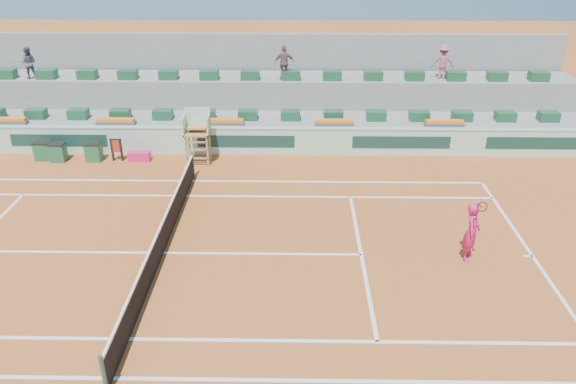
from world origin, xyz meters
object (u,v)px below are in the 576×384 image
(player_bag, at_px, (140,156))
(tennis_player, at_px, (472,231))
(drink_cooler_a, at_px, (94,152))
(umpire_chair, at_px, (197,129))

(player_bag, xyz_separation_m, tennis_player, (12.45, -7.73, 0.77))
(drink_cooler_a, bearing_deg, umpire_chair, -0.80)
(player_bag, bearing_deg, tennis_player, -31.82)
(umpire_chair, height_order, drink_cooler_a, umpire_chair)
(player_bag, bearing_deg, umpire_chair, -2.11)
(player_bag, relative_size, drink_cooler_a, 1.12)
(umpire_chair, distance_m, drink_cooler_a, 4.82)
(player_bag, height_order, tennis_player, tennis_player)
(umpire_chair, height_order, tennis_player, umpire_chair)
(drink_cooler_a, xyz_separation_m, tennis_player, (14.45, -7.69, 0.55))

